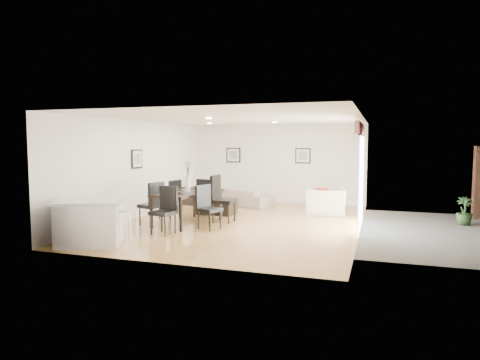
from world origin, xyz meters
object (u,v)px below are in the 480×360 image
(coffee_table, at_px, (216,206))
(bar_stool, at_px, (128,214))
(sofa, at_px, (245,197))
(kitchen_island, at_px, (90,222))
(armchair, at_px, (326,201))
(dining_chair_efar, at_px, (220,196))
(dining_chair_wnear, at_px, (153,201))
(dining_chair_wfar, at_px, (172,197))
(dining_chair_enear, at_px, (207,204))
(dining_table, at_px, (188,195))
(dining_chair_head, at_px, (166,207))
(side_table, at_px, (191,196))
(dining_chair_foot, at_px, (206,195))

(coffee_table, height_order, bar_stool, bar_stool)
(sofa, distance_m, kitchen_island, 6.31)
(armchair, bearing_deg, sofa, -22.89)
(dining_chair_efar, xyz_separation_m, kitchen_island, (-1.64, -3.22, -0.22))
(dining_chair_wnear, bearing_deg, kitchen_island, 12.54)
(dining_chair_efar, bearing_deg, dining_chair_wfar, 93.36)
(dining_chair_enear, relative_size, coffee_table, 0.96)
(armchair, xyz_separation_m, dining_table, (-3.20, -2.58, 0.37))
(dining_table, bearing_deg, dining_chair_head, -79.88)
(dining_table, xyz_separation_m, bar_stool, (-0.03, -2.71, -0.08))
(bar_stool, bearing_deg, dining_chair_head, 88.21)
(sofa, xyz_separation_m, bar_stool, (-0.48, -6.15, 0.39))
(sofa, bearing_deg, dining_chair_efar, 119.17)
(armchair, height_order, side_table, armchair)
(bar_stool, bearing_deg, dining_chair_foot, 89.88)
(sofa, height_order, kitchen_island, kitchen_island)
(dining_chair_wnear, height_order, side_table, dining_chair_wnear)
(dining_chair_wnear, distance_m, side_table, 3.73)
(dining_chair_enear, bearing_deg, kitchen_island, 164.62)
(dining_chair_enear, distance_m, coffee_table, 2.21)
(dining_chair_head, distance_m, bar_stool, 1.47)
(sofa, distance_m, coffee_table, 1.84)
(side_table, relative_size, bar_stool, 0.78)
(sofa, relative_size, dining_chair_enear, 1.83)
(dining_chair_wfar, bearing_deg, dining_chair_foot, 150.68)
(kitchen_island, bearing_deg, dining_chair_efar, 40.61)
(dining_chair_head, xyz_separation_m, coffee_table, (0.11, 2.87, -0.39))
(sofa, xyz_separation_m, kitchen_island, (-1.39, -6.15, 0.18))
(armchair, relative_size, dining_table, 0.54)
(armchair, xyz_separation_m, coffee_table, (-3.08, -0.96, -0.15))
(dining_chair_enear, bearing_deg, dining_chair_wfar, 77.46)
(dining_chair_foot, distance_m, bar_stool, 3.96)
(sofa, xyz_separation_m, dining_chair_efar, (0.25, -2.93, 0.41))
(armchair, bearing_deg, bar_stool, 52.97)
(dining_chair_enear, xyz_separation_m, side_table, (-2.08, 3.59, -0.29))
(dining_chair_head, bearing_deg, dining_chair_enear, 57.68)
(sofa, distance_m, dining_chair_efar, 2.97)
(dining_chair_efar, height_order, side_table, dining_chair_efar)
(dining_table, distance_m, coffee_table, 1.71)
(armchair, relative_size, dining_chair_enear, 1.09)
(sofa, height_order, armchair, armchair)
(dining_chair_wnear, relative_size, kitchen_island, 0.69)
(dining_chair_head, xyz_separation_m, dining_chair_foot, (-0.04, 2.49, -0.02))
(dining_table, height_order, dining_chair_enear, dining_chair_enear)
(dining_table, bearing_deg, bar_stool, -81.24)
(dining_table, relative_size, dining_chair_foot, 2.02)
(armchair, bearing_deg, side_table, -12.37)
(dining_chair_wnear, xyz_separation_m, side_table, (-0.66, 3.66, -0.32))
(sofa, xyz_separation_m, coffee_table, (-0.32, -1.81, -0.06))
(side_table, bearing_deg, dining_chair_wfar, -76.05)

